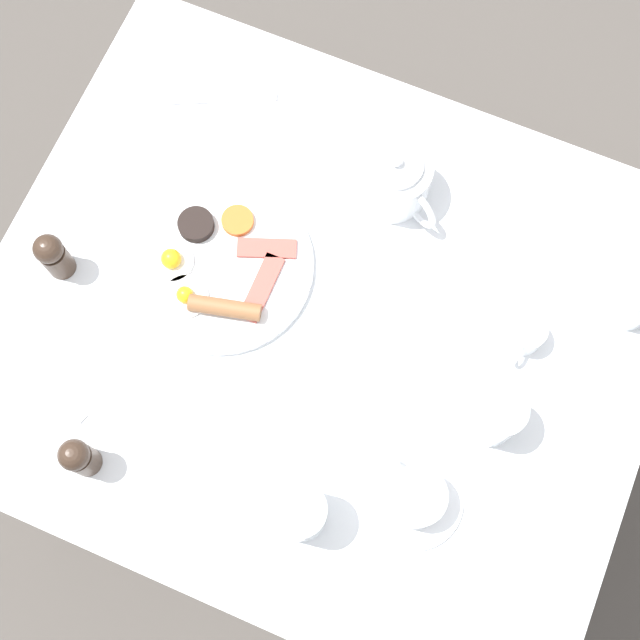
# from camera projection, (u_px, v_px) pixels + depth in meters

# --- Properties ---
(ground_plane) EXTENTS (8.00, 8.00, 0.00)m
(ground_plane) POSITION_uv_depth(u_px,v_px,m) (320.00, 415.00, 2.08)
(ground_plane) COLOR #4C4742
(table) EXTENTS (0.86, 1.01, 0.77)m
(table) POSITION_uv_depth(u_px,v_px,m) (320.00, 338.00, 1.42)
(table) COLOR silver
(table) RESTS_ON ground_plane
(breakfast_plate) EXTENTS (0.28, 0.28, 0.04)m
(breakfast_plate) POSITION_uv_depth(u_px,v_px,m) (219.00, 266.00, 1.35)
(breakfast_plate) COLOR white
(breakfast_plate) RESTS_ON table
(teapot_near) EXTENTS (0.11, 0.18, 0.11)m
(teapot_near) POSITION_uv_depth(u_px,v_px,m) (394.00, 179.00, 1.35)
(teapot_near) COLOR white
(teapot_near) RESTS_ON table
(teacup_with_saucer_left) EXTENTS (0.14, 0.14, 0.07)m
(teacup_with_saucer_left) POSITION_uv_depth(u_px,v_px,m) (415.00, 498.00, 1.24)
(teacup_with_saucer_left) COLOR white
(teacup_with_saucer_left) RESTS_ON table
(water_glass_tall) EXTENTS (0.08, 0.08, 0.10)m
(water_glass_tall) POSITION_uv_depth(u_px,v_px,m) (636.00, 297.00, 1.30)
(water_glass_tall) COLOR white
(water_glass_tall) RESTS_ON table
(water_glass_short) EXTENTS (0.08, 0.08, 0.10)m
(water_glass_short) POSITION_uv_depth(u_px,v_px,m) (495.00, 415.00, 1.25)
(water_glass_short) COLOR white
(water_glass_short) RESTS_ON table
(wine_glass_spare) EXTENTS (0.08, 0.08, 0.11)m
(wine_glass_spare) POSITION_uv_depth(u_px,v_px,m) (300.00, 512.00, 1.21)
(wine_glass_spare) COLOR white
(wine_glass_spare) RESTS_ON table
(creamer_jug) EXTENTS (0.08, 0.06, 0.05)m
(creamer_jug) POSITION_uv_depth(u_px,v_px,m) (525.00, 334.00, 1.31)
(creamer_jug) COLOR white
(creamer_jug) RESTS_ON table
(pepper_grinder) EXTENTS (0.04, 0.04, 0.10)m
(pepper_grinder) POSITION_uv_depth(u_px,v_px,m) (53.00, 255.00, 1.31)
(pepper_grinder) COLOR #38281E
(pepper_grinder) RESTS_ON table
(salt_grinder) EXTENTS (0.04, 0.04, 0.10)m
(salt_grinder) POSITION_uv_depth(u_px,v_px,m) (79.00, 457.00, 1.23)
(salt_grinder) COLOR #38281E
(salt_grinder) RESTS_ON table
(fork_by_plate) EXTENTS (0.09, 0.15, 0.00)m
(fork_by_plate) POSITION_uv_depth(u_px,v_px,m) (310.00, 411.00, 1.30)
(fork_by_plate) COLOR silver
(fork_by_plate) RESTS_ON table
(knife_by_plate) EXTENTS (0.07, 0.21, 0.00)m
(knife_by_plate) POSITION_uv_depth(u_px,v_px,m) (32.00, 375.00, 1.31)
(knife_by_plate) COLOR silver
(knife_by_plate) RESTS_ON table
(spoon_for_tea) EXTENTS (0.03, 0.15, 0.00)m
(spoon_for_tea) POSITION_uv_depth(u_px,v_px,m) (569.00, 231.00, 1.38)
(spoon_for_tea) COLOR silver
(spoon_for_tea) RESTS_ON table
(fork_spare) EXTENTS (0.09, 0.17, 0.00)m
(fork_spare) POSITION_uv_depth(u_px,v_px,m) (222.00, 99.00, 1.44)
(fork_spare) COLOR silver
(fork_spare) RESTS_ON table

